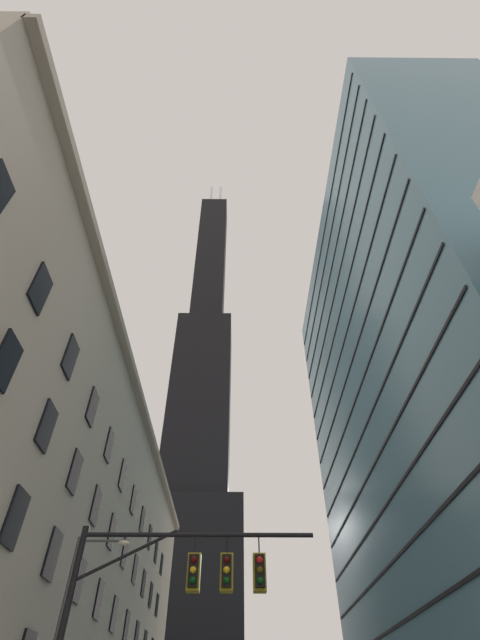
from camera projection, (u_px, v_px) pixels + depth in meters
name	position (u px, v px, depth m)	size (l,w,h in m)	color
station_building	(2.00, 545.00, 33.46)	(18.59, 63.66, 24.59)	beige
dark_skyscraper	(198.00, 445.00, 115.44)	(23.85, 23.85, 189.78)	black
glass_office_midrise	(422.00, 385.00, 48.51)	(15.61, 48.44, 59.94)	teal
traffic_signal_mast	(182.00, 591.00, 13.07)	(7.60, 0.63, 6.57)	black
street_lamppost	(67.00, 625.00, 17.77)	(2.44, 0.32, 8.22)	#47474C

